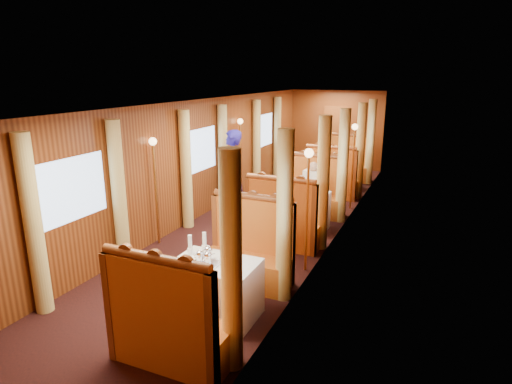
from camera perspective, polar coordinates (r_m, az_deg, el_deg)
The scene contains 48 objects.
floor at distance 8.91m, azimuth 1.27°, elevation -4.23°, with size 3.00×12.00×0.01m, color black, non-canonical shape.
ceiling at distance 8.40m, azimuth 1.37°, elevation 12.03°, with size 3.00×12.00×0.01m, color silver, non-canonical shape.
wall_far at distance 14.24m, azimuth 10.59°, elevation 8.16°, with size 3.00×2.50×0.01m, color brown, non-canonical shape.
wall_left at distance 9.23m, azimuth -7.36°, elevation 4.40°, with size 12.00×2.50×0.01m, color brown, non-canonical shape.
wall_right at distance 8.14m, azimuth 11.15°, elevation 2.73°, with size 12.00×2.50×0.01m, color brown, non-canonical shape.
doorway_far at distance 14.24m, azimuth 10.52°, elevation 7.15°, with size 0.80×0.04×2.00m, color brown.
table_near at distance 5.57m, azimuth -5.41°, elevation -12.81°, with size 1.05×0.72×0.75m, color white.
banquette_near_fwd at distance 4.81m, azimuth -11.52°, elevation -17.39°, with size 1.30×0.55×1.34m.
banquette_near_aft at distance 6.36m, azimuth -0.98°, elevation -8.49°, with size 1.30×0.55×1.34m.
table_mid at distance 8.55m, azimuth 5.94°, elevation -2.52°, with size 1.05×0.72×0.75m, color white.
banquette_mid_fwd at distance 7.63m, azimuth 3.62°, elevation -4.35°, with size 1.30×0.55×1.34m.
banquette_mid_aft at distance 9.47m, azimuth 7.82°, elevation -0.48°, with size 1.30×0.55×1.34m.
table_far at distance 11.82m, azimuth 11.13°, elevation 2.34°, with size 1.05×0.72×0.75m, color white.
banquette_far_fwd at distance 10.85m, azimuth 9.96°, elevation 1.49°, with size 1.30×0.55×1.34m.
banquette_far_aft at distance 12.78m, azimuth 12.15°, elevation 3.49°, with size 1.30×0.55×1.34m.
tea_tray at distance 5.37m, azimuth -6.71°, elevation -9.43°, with size 0.34×0.26×0.01m, color silver.
teapot_left at distance 5.36m, azimuth -7.45°, elevation -8.81°, with size 0.16×0.12×0.13m, color silver, non-canonical shape.
teapot_right at distance 5.31m, azimuth -6.43°, elevation -9.00°, with size 0.17×0.12×0.13m, color silver, non-canonical shape.
teapot_back at distance 5.45m, azimuth -6.38°, elevation -8.30°, with size 0.17×0.13×0.14m, color silver, non-canonical shape.
fruit_plate at distance 5.19m, azimuth -3.19°, elevation -10.10°, with size 0.21×0.21×0.05m.
cup_inboard at distance 5.62m, azimuth -8.76°, elevation -7.22°, with size 0.08×0.08×0.26m.
cup_outboard at distance 5.69m, azimuth -6.88°, elevation -6.87°, with size 0.08×0.08×0.26m.
rose_vase_mid at distance 8.39m, azimuth 6.01°, elevation 1.05°, with size 0.06×0.06×0.36m.
rose_vase_far at distance 11.73m, azimuth 11.38°, elevation 4.98°, with size 0.06×0.06×0.36m.
window_left_near at distance 6.50m, azimuth -23.20°, elevation 0.35°, with size 1.20×0.90×0.01m, color #91ADD3, non-canonical shape.
curtain_left_near_a at distance 6.02m, azimuth -27.55°, elevation -4.08°, with size 0.22×0.22×2.35m, color #E2C874.
curtain_left_near_b at distance 7.04m, azimuth -17.82°, elevation -0.37°, with size 0.22×0.22×2.35m, color #E2C874.
window_right_near at distance 4.85m, azimuth 1.92°, elevation -3.29°, with size 1.20×0.90×0.01m, color #91ADD3, non-canonical shape.
curtain_right_near_a at distance 4.33m, azimuth -3.30°, elevation -9.62°, with size 0.22×0.22×2.35m, color #E2C874.
curtain_right_near_b at distance 5.66m, azimuth 3.82°, elevation -3.44°, with size 0.22×0.22×2.35m, color #E2C874.
window_left_mid at distance 9.19m, azimuth -7.32°, elevation 5.61°, with size 1.20×0.90×0.01m, color #91ADD3, non-canonical shape.
curtain_left_mid_a at distance 8.54m, azimuth -9.31°, elevation 2.89°, with size 0.22×0.22×2.35m, color #E2C874.
curtain_left_mid_b at distance 9.86m, azimuth -4.42°, elevation 4.74°, with size 0.22×0.22×2.35m, color #E2C874.
window_right_mid at distance 8.10m, azimuth 11.12°, elevation 4.12°, with size 1.20×0.90×0.01m, color #91ADD3, non-canonical shape.
curtain_right_mid_a at distance 7.44m, azimuth 8.90°, elevation 1.05°, with size 0.22×0.22×2.35m, color #E2C874.
curtain_right_mid_b at distance 8.92m, azimuth 11.48°, elevation 3.33°, with size 0.22×0.22×2.35m, color #E2C874.
window_left_far at distance 12.29m, azimuth 1.09°, elevation 8.22°, with size 1.20×0.90×0.01m, color #91ADD3, non-canonical shape.
curtain_left_far_a at distance 11.58m, azimuth 0.08°, elevation 6.40°, with size 0.22×0.22×2.35m, color #E2C874.
curtain_left_far_b at distance 13.01m, azimuth 2.84°, elevation 7.39°, with size 0.22×0.22×2.35m, color #E2C874.
window_right_far at distance 11.50m, azimuth 15.01°, elevation 7.20°, with size 1.20×0.90×0.01m, color #91ADD3, non-canonical shape.
curtain_right_far_a at distance 10.80m, azimuth 13.71°, elevation 5.29°, with size 0.22×0.22×2.35m, color #E2C874.
curtain_right_far_b at distance 12.32m, azimuth 15.01°, elevation 6.42°, with size 0.22×0.22×2.35m, color #E2C874.
sconce_left_fore at distance 7.73m, azimuth -13.37°, elevation 2.94°, with size 0.14×0.14×1.95m.
sconce_right_fore at distance 6.48m, azimuth 6.93°, elevation 0.86°, with size 0.14×0.14×1.95m.
sconce_left_aft at distance 10.68m, azimuth -2.10°, elevation 6.75°, with size 0.14×0.14×1.95m.
sconce_right_aft at distance 9.82m, azimuth 12.89°, elevation 5.59°, with size 0.14×0.14×1.95m.
steward at distance 9.14m, azimuth -3.23°, elevation 2.41°, with size 0.69×0.45×1.89m, color navy.
passenger at distance 9.19m, azimuth 7.53°, elevation 1.09°, with size 0.40×0.44×0.76m.
Camera 1 is at (3.17, -7.77, 3.01)m, focal length 30.00 mm.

